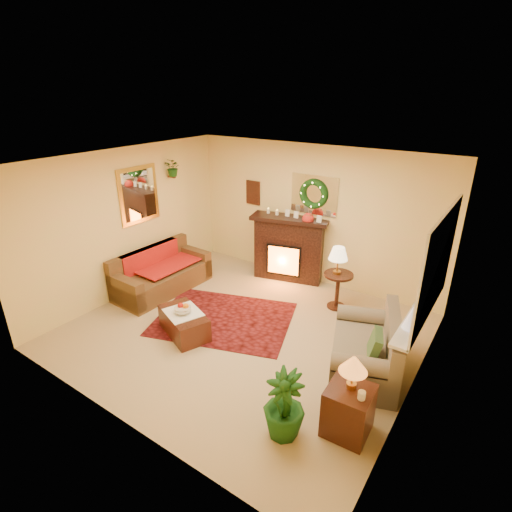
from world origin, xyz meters
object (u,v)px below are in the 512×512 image
Objects in this scene: sofa at (162,269)px; fireplace at (289,252)px; loveseat at (365,343)px; end_table_square at (348,412)px; coffee_table at (184,322)px; side_table_round at (337,290)px.

fireplace reaches higher than sofa.
fireplace is 0.93× the size of loveseat.
end_table_square is at bearing -97.93° from loveseat.
sofa is 1.30× the size of loveseat.
sofa is at bearing 158.75° from loveseat.
coffee_table is (-0.34, -2.61, -0.34)m from fireplace.
fireplace reaches higher than loveseat.
loveseat reaches higher than end_table_square.
side_table_round is at bearing 24.46° from sofa.
sofa is 3.15× the size of end_table_square.
coffee_table is at bearing 172.24° from end_table_square.
fireplace is 2.05× the size of side_table_round.
sofa is at bearing 163.54° from end_table_square.
fireplace reaches higher than coffee_table.
sofa reaches higher than end_table_square.
end_table_square is 2.83m from coffee_table.
sofa is 1.40× the size of fireplace.
fireplace is 1.48× the size of coffee_table.
sofa is 4.31m from end_table_square.
side_table_round is 0.72× the size of coffee_table.
sofa is 1.59m from coffee_table.
loveseat is at bearing 38.40° from coffee_table.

